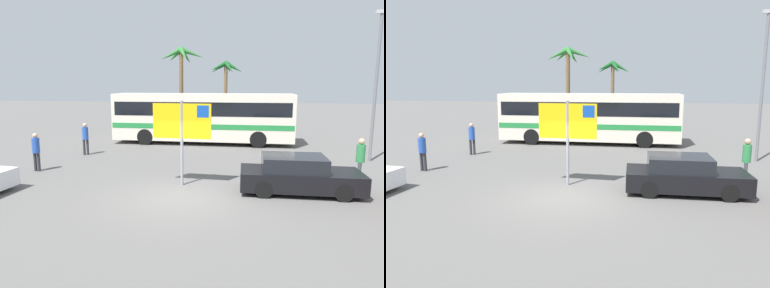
# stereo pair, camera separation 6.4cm
# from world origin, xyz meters

# --- Properties ---
(ground) EXTENTS (120.00, 120.00, 0.00)m
(ground) POSITION_xyz_m (0.00, 0.00, 0.00)
(ground) COLOR #605E5B
(bus_front_coach) EXTENTS (11.28, 2.55, 3.17)m
(bus_front_coach) POSITION_xyz_m (-0.59, 11.18, 1.78)
(bus_front_coach) COLOR silver
(bus_front_coach) RESTS_ON ground
(ferry_sign) EXTENTS (2.20, 0.17, 3.20)m
(ferry_sign) POSITION_xyz_m (-0.12, 1.60, 2.33)
(ferry_sign) COLOR gray
(ferry_sign) RESTS_ON ground
(car_black) EXTENTS (4.17, 1.80, 1.32)m
(car_black) POSITION_xyz_m (4.05, 1.32, 0.64)
(car_black) COLOR black
(car_black) RESTS_ON ground
(pedestrian_by_bus) EXTENTS (0.32, 0.32, 1.78)m
(pedestrian_by_bus) POSITION_xyz_m (6.53, 2.80, 1.05)
(pedestrian_by_bus) COLOR #4C4C51
(pedestrian_by_bus) RESTS_ON ground
(pedestrian_near_sign) EXTENTS (0.32, 0.32, 1.69)m
(pedestrian_near_sign) POSITION_xyz_m (-6.88, 2.75, 1.00)
(pedestrian_near_sign) COLOR #2D2D33
(pedestrian_near_sign) RESTS_ON ground
(pedestrian_crossing_lot) EXTENTS (0.32, 0.32, 1.73)m
(pedestrian_crossing_lot) POSITION_xyz_m (-6.37, 6.48, 1.02)
(pedestrian_crossing_lot) COLOR #2D2D33
(pedestrian_crossing_lot) RESTS_ON ground
(lamp_post_left_side) EXTENTS (0.56, 0.20, 7.19)m
(lamp_post_left_side) POSITION_xyz_m (8.30, 7.15, 3.92)
(lamp_post_left_side) COLOR slate
(lamp_post_left_side) RESTS_ON ground
(palm_tree_seaside) EXTENTS (3.19, 3.18, 5.82)m
(palm_tree_seaside) POSITION_xyz_m (0.20, 21.46, 4.60)
(palm_tree_seaside) COLOR brown
(palm_tree_seaside) RESTS_ON ground
(palm_tree_inland) EXTENTS (3.44, 3.31, 6.57)m
(palm_tree_inland) POSITION_xyz_m (-2.89, 16.18, 5.21)
(palm_tree_inland) COLOR brown
(palm_tree_inland) RESTS_ON ground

